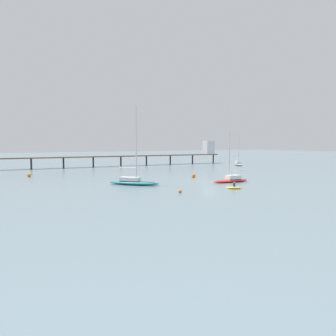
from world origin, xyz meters
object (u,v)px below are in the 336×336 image
at_px(mooring_buoy_far, 29,175).
at_px(mooring_buoy_mid, 194,176).
at_px(mooring_buoy_inner, 180,191).
at_px(sailboat_teal, 133,181).
at_px(sailboat_red, 231,179).
at_px(sailboat_gray, 238,163).
at_px(pier, 159,153).
at_px(dinghy_yellow, 234,187).

height_order(mooring_buoy_far, mooring_buoy_mid, mooring_buoy_mid).
distance_m(mooring_buoy_far, mooring_buoy_inner, 39.12).
xyz_separation_m(sailboat_teal, mooring_buoy_mid, (15.99, 5.34, -0.33)).
bearing_deg(mooring_buoy_far, mooring_buoy_mid, -30.21).
relative_size(sailboat_red, sailboat_gray, 0.93).
bearing_deg(pier, sailboat_gray, -35.75).
bearing_deg(mooring_buoy_mid, mooring_buoy_inner, -127.84).
bearing_deg(sailboat_teal, sailboat_red, -15.17).
bearing_deg(sailboat_teal, mooring_buoy_mid, 18.48).
bearing_deg(mooring_buoy_mid, mooring_buoy_far, 149.79).
bearing_deg(sailboat_teal, dinghy_yellow, -44.84).
relative_size(sailboat_red, mooring_buoy_mid, 11.13).
distance_m(sailboat_red, mooring_buoy_mid, 10.35).
bearing_deg(mooring_buoy_far, pier, 27.01).
bearing_deg(mooring_buoy_mid, dinghy_yellow, -101.38).
xyz_separation_m(sailboat_teal, mooring_buoy_far, (-14.57, 23.14, -0.36)).
distance_m(sailboat_teal, mooring_buoy_mid, 16.86).
xyz_separation_m(sailboat_teal, dinghy_yellow, (12.43, -12.36, -0.53)).
distance_m(dinghy_yellow, mooring_buoy_mid, 18.06).
distance_m(sailboat_teal, sailboat_gray, 56.64).
relative_size(pier, sailboat_gray, 7.18).
bearing_deg(mooring_buoy_mid, sailboat_gray, 36.86).
relative_size(sailboat_gray, mooring_buoy_far, 12.67).
bearing_deg(sailboat_gray, mooring_buoy_far, -174.15).
bearing_deg(sailboat_red, sailboat_teal, 164.83).
distance_m(dinghy_yellow, mooring_buoy_far, 44.60).
bearing_deg(mooring_buoy_mid, sailboat_red, -79.67).
bearing_deg(dinghy_yellow, sailboat_red, 54.22).
bearing_deg(dinghy_yellow, mooring_buoy_far, 127.26).
bearing_deg(mooring_buoy_far, sailboat_red, -40.79).
distance_m(pier, sailboat_red, 50.46).
height_order(sailboat_red, sailboat_gray, sailboat_gray).
bearing_deg(mooring_buoy_inner, sailboat_gray, 42.25).
relative_size(pier, mooring_buoy_mid, 85.62).
height_order(pier, sailboat_teal, sailboat_teal).
relative_size(dinghy_yellow, mooring_buoy_inner, 4.97).
distance_m(pier, mooring_buoy_mid, 41.03).
relative_size(mooring_buoy_far, mooring_buoy_mid, 0.94).
xyz_separation_m(dinghy_yellow, mooring_buoy_mid, (3.56, 17.70, 0.20)).
relative_size(sailboat_red, dinghy_yellow, 3.52).
bearing_deg(mooring_buoy_inner, mooring_buoy_far, 115.78).
relative_size(dinghy_yellow, mooring_buoy_mid, 3.16).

